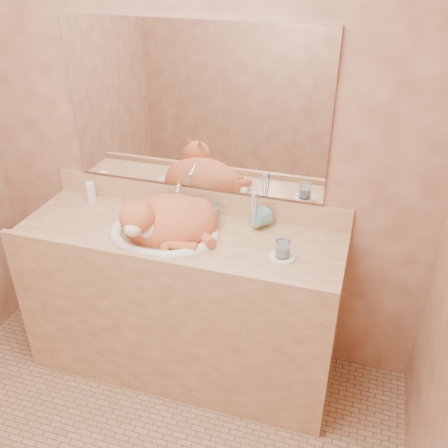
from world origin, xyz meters
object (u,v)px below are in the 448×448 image
(sink_basin, at_px, (163,220))
(soap_dispenser, at_px, (203,214))
(toothbrush_cup, at_px, (254,223))
(cat, at_px, (166,219))
(vanity_counter, at_px, (182,303))
(water_glass, at_px, (283,249))

(sink_basin, xyz_separation_m, soap_dispenser, (0.17, 0.11, -0.00))
(sink_basin, height_order, soap_dispenser, sink_basin)
(soap_dispenser, height_order, toothbrush_cup, soap_dispenser)
(sink_basin, distance_m, cat, 0.01)
(sink_basin, relative_size, soap_dispenser, 3.23)
(vanity_counter, bearing_deg, sink_basin, -162.35)
(soap_dispenser, bearing_deg, cat, -143.21)
(vanity_counter, bearing_deg, water_glass, -5.33)
(soap_dispenser, distance_m, water_glass, 0.44)
(toothbrush_cup, xyz_separation_m, water_glass, (0.18, -0.19, 0.00))
(vanity_counter, distance_m, sink_basin, 0.51)
(soap_dispenser, xyz_separation_m, toothbrush_cup, (0.24, 0.05, -0.04))
(toothbrush_cup, height_order, water_glass, toothbrush_cup)
(cat, bearing_deg, soap_dispenser, 15.77)
(sink_basin, xyz_separation_m, cat, (0.01, 0.01, -0.00))
(vanity_counter, bearing_deg, toothbrush_cup, 21.84)
(soap_dispenser, height_order, water_glass, soap_dispenser)
(vanity_counter, height_order, water_glass, water_glass)
(sink_basin, bearing_deg, cat, 51.41)
(soap_dispenser, bearing_deg, water_glass, -13.34)
(cat, xyz_separation_m, soap_dispenser, (0.16, 0.10, -0.00))
(soap_dispenser, bearing_deg, sink_basin, -142.22)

